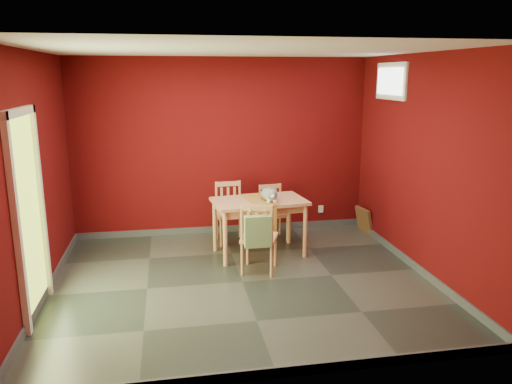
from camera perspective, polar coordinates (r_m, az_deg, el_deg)
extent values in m
plane|color=#2D342D|center=(6.12, -1.59, -10.22)|extent=(4.50, 4.50, 0.00)
plane|color=#4E0809|center=(7.67, -3.89, 5.09)|extent=(4.50, 0.00, 4.50)
plane|color=#4E0809|center=(3.80, 2.79, -3.38)|extent=(4.50, 0.00, 4.50)
plane|color=#4E0809|center=(5.83, -24.10, 1.35)|extent=(0.00, 4.00, 4.00)
plane|color=#4E0809|center=(6.44, 18.57, 2.85)|extent=(0.00, 4.00, 4.00)
plane|color=white|center=(5.62, -1.77, 15.94)|extent=(4.50, 4.50, 0.00)
cube|color=#3F4244|center=(7.95, -3.74, -4.23)|extent=(4.50, 0.02, 0.10)
cube|color=#3F4244|center=(4.37, 2.55, -19.89)|extent=(4.50, 0.02, 0.10)
cube|color=#3F4244|center=(6.21, -22.84, -10.46)|extent=(0.03, 4.00, 0.10)
cube|color=#3F4244|center=(6.77, 17.67, -8.03)|extent=(0.03, 4.00, 0.10)
cube|color=#B7D838|center=(5.53, -24.62, -2.79)|extent=(0.02, 0.85, 2.05)
cube|color=white|center=(5.08, -25.67, -3.77)|extent=(0.06, 0.08, 2.13)
cube|color=white|center=(5.95, -23.37, -1.19)|extent=(0.06, 0.08, 2.13)
cube|color=white|center=(5.35, -25.49, 8.26)|extent=(0.06, 1.01, 0.08)
cube|color=white|center=(7.23, 15.21, 12.13)|extent=(0.03, 0.90, 0.50)
cube|color=white|center=(7.22, 15.05, 12.14)|extent=(0.02, 0.76, 0.36)
cube|color=silver|center=(8.20, 7.42, -1.95)|extent=(0.08, 0.02, 0.12)
cube|color=tan|center=(6.79, 0.38, -1.06)|extent=(1.32, 0.88, 0.04)
cube|color=tan|center=(6.81, 0.38, -1.65)|extent=(1.18, 0.74, 0.10)
cylinder|color=tan|center=(6.48, -3.55, -5.38)|extent=(0.06, 0.06, 0.74)
cylinder|color=tan|center=(7.04, -4.73, -3.88)|extent=(0.06, 0.06, 0.74)
cylinder|color=tan|center=(6.82, 5.64, -4.47)|extent=(0.06, 0.06, 0.74)
cylinder|color=tan|center=(7.35, 3.82, -3.12)|extent=(0.06, 0.06, 0.74)
cube|color=#9F6D29|center=(6.79, 0.38, -0.85)|extent=(0.44, 0.76, 0.01)
cube|color=#9F6D29|center=(6.49, 0.96, -3.20)|extent=(0.35, 0.05, 0.36)
cube|color=tan|center=(7.37, -2.92, -2.58)|extent=(0.44, 0.44, 0.04)
cylinder|color=tan|center=(7.24, -4.01, -4.74)|extent=(0.04, 0.04, 0.41)
cylinder|color=tan|center=(7.57, -4.49, -3.93)|extent=(0.04, 0.04, 0.41)
cylinder|color=tan|center=(7.31, -1.25, -4.54)|extent=(0.04, 0.04, 0.41)
cylinder|color=tan|center=(7.64, -1.85, -3.75)|extent=(0.04, 0.04, 0.41)
cylinder|color=tan|center=(7.45, -4.55, -0.51)|extent=(0.04, 0.04, 0.45)
cylinder|color=tan|center=(7.51, -1.87, -0.35)|extent=(0.04, 0.04, 0.45)
cube|color=tan|center=(7.44, -3.22, 0.94)|extent=(0.38, 0.06, 0.07)
cube|color=tan|center=(7.47, -3.95, -0.77)|extent=(0.04, 0.02, 0.35)
cube|color=tan|center=(7.49, -3.20, -0.72)|extent=(0.04, 0.02, 0.35)
cube|color=tan|center=(7.51, -2.46, -0.68)|extent=(0.04, 0.02, 0.35)
cube|color=tan|center=(7.53, 2.02, -2.52)|extent=(0.43, 0.43, 0.04)
cylinder|color=tan|center=(7.39, 1.23, -4.48)|extent=(0.03, 0.03, 0.37)
cylinder|color=tan|center=(7.68, 0.45, -3.77)|extent=(0.03, 0.03, 0.37)
cylinder|color=tan|center=(7.49, 3.60, -4.24)|extent=(0.03, 0.03, 0.37)
cylinder|color=tan|center=(7.78, 2.74, -3.56)|extent=(0.03, 0.03, 0.37)
cylinder|color=tan|center=(7.57, 0.45, -0.68)|extent=(0.03, 0.03, 0.41)
cylinder|color=tan|center=(7.67, 2.77, -0.51)|extent=(0.03, 0.03, 0.41)
cube|color=tan|center=(7.58, 1.63, 0.64)|extent=(0.35, 0.08, 0.06)
cube|color=tan|center=(7.60, 0.97, -0.91)|extent=(0.03, 0.02, 0.32)
cube|color=tan|center=(7.63, 1.62, -0.86)|extent=(0.03, 0.02, 0.32)
cube|color=tan|center=(7.66, 2.26, -0.81)|extent=(0.03, 0.02, 0.32)
cube|color=tan|center=(6.30, 0.36, -5.25)|extent=(0.55, 0.55, 0.04)
cylinder|color=tan|center=(6.52, 2.22, -6.73)|extent=(0.04, 0.04, 0.42)
cylinder|color=tan|center=(6.18, 1.78, -7.88)|extent=(0.04, 0.04, 0.42)
cylinder|color=tan|center=(6.57, -0.97, -6.56)|extent=(0.04, 0.04, 0.42)
cylinder|color=tan|center=(6.24, -1.59, -7.68)|extent=(0.04, 0.04, 0.42)
cylinder|color=tan|center=(6.02, 1.81, -3.63)|extent=(0.04, 0.04, 0.46)
cylinder|color=tan|center=(6.08, -1.62, -3.47)|extent=(0.04, 0.04, 0.46)
cube|color=tan|center=(6.00, 0.09, -1.83)|extent=(0.38, 0.16, 0.07)
cube|color=tan|center=(6.05, 1.04, -3.97)|extent=(0.04, 0.03, 0.36)
cube|color=tan|center=(6.06, 0.09, -3.92)|extent=(0.04, 0.03, 0.36)
cube|color=tan|center=(6.08, -0.86, -3.87)|extent=(0.04, 0.03, 0.36)
cube|color=#749761|center=(6.00, 0.22, -4.54)|extent=(0.33, 0.10, 0.39)
cylinder|color=#749761|center=(5.97, -0.75, -2.10)|extent=(0.02, 0.16, 0.02)
cylinder|color=#749761|center=(6.00, 0.98, -2.01)|extent=(0.02, 0.16, 0.02)
cube|color=brown|center=(8.07, 12.24, -3.16)|extent=(0.19, 0.41, 0.40)
cube|color=black|center=(8.07, 12.21, -3.16)|extent=(0.13, 0.29, 0.28)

